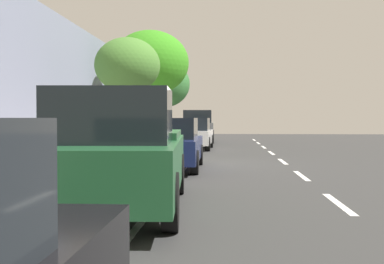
# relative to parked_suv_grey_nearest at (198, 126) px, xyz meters

# --- Properties ---
(ground) EXTENTS (61.22, 61.22, 0.00)m
(ground) POSITION_rel_parked_suv_grey_nearest_xyz_m (-0.55, 14.46, -1.03)
(ground) COLOR #323232
(sidewalk) EXTENTS (3.44, 38.26, 0.13)m
(sidewalk) POSITION_rel_parked_suv_grey_nearest_xyz_m (2.81, 14.46, -0.96)
(sidewalk) COLOR #AB948F
(sidewalk) RESTS_ON ground
(curb_edge) EXTENTS (0.16, 38.26, 0.13)m
(curb_edge) POSITION_rel_parked_suv_grey_nearest_xyz_m (1.01, 14.46, -0.96)
(curb_edge) COLOR gray
(curb_edge) RESTS_ON ground
(lane_stripe_centre) EXTENTS (0.14, 35.80, 0.01)m
(lane_stripe_centre) POSITION_rel_parked_suv_grey_nearest_xyz_m (-3.68, 13.23, -1.02)
(lane_stripe_centre) COLOR white
(lane_stripe_centre) RESTS_ON ground
(lane_stripe_bike_edge) EXTENTS (0.12, 38.26, 0.01)m
(lane_stripe_bike_edge) POSITION_rel_parked_suv_grey_nearest_xyz_m (-0.46, 14.46, -1.02)
(lane_stripe_bike_edge) COLOR white
(lane_stripe_bike_edge) RESTS_ON ground
(building_facade) EXTENTS (0.50, 38.26, 5.41)m
(building_facade) POSITION_rel_parked_suv_grey_nearest_xyz_m (4.78, 14.46, 1.68)
(building_facade) COLOR slate
(building_facade) RESTS_ON ground
(parked_suv_grey_nearest) EXTENTS (2.04, 4.74, 1.99)m
(parked_suv_grey_nearest) POSITION_rel_parked_suv_grey_nearest_xyz_m (0.00, 0.00, 0.00)
(parked_suv_grey_nearest) COLOR slate
(parked_suv_grey_nearest) RESTS_ON ground
(parked_sedan_white_second) EXTENTS (1.91, 4.44, 1.52)m
(parked_sedan_white_second) POSITION_rel_parked_suv_grey_nearest_xyz_m (-0.11, 6.73, -0.27)
(parked_sedan_white_second) COLOR white
(parked_sedan_white_second) RESTS_ON ground
(parked_sedan_dark_blue_mid) EXTENTS (1.86, 4.41, 1.52)m
(parked_sedan_dark_blue_mid) POSITION_rel_parked_suv_grey_nearest_xyz_m (-0.04, 16.00, -0.27)
(parked_sedan_dark_blue_mid) COLOR navy
(parked_sedan_dark_blue_mid) RESTS_ON ground
(parked_pickup_green_far) EXTENTS (2.29, 5.41, 1.95)m
(parked_pickup_green_far) POSITION_rel_parked_suv_grey_nearest_xyz_m (0.05, 22.48, -0.13)
(parked_pickup_green_far) COLOR #1E512D
(parked_pickup_green_far) RESTS_ON ground
(bicycle_at_curb) EXTENTS (1.70, 0.46, 0.72)m
(bicycle_at_curb) POSITION_rel_parked_suv_grey_nearest_xyz_m (0.55, 11.47, -0.67)
(bicycle_at_curb) COLOR black
(bicycle_at_curb) RESTS_ON ground
(cyclist_with_backpack) EXTENTS (0.44, 0.62, 1.65)m
(cyclist_with_backpack) POSITION_rel_parked_suv_grey_nearest_xyz_m (0.77, 11.02, -0.03)
(cyclist_with_backpack) COLOR #C6B284
(cyclist_with_backpack) RESTS_ON ground
(street_tree_near_cyclist) EXTENTS (2.99, 2.99, 4.78)m
(street_tree_near_cyclist) POSITION_rel_parked_suv_grey_nearest_xyz_m (1.90, 1.63, 2.49)
(street_tree_near_cyclist) COLOR #4B3630
(street_tree_near_cyclist) RESTS_ON sidewalk
(street_tree_mid_block) EXTENTS (3.69, 3.69, 5.57)m
(street_tree_mid_block) POSITION_rel_parked_suv_grey_nearest_xyz_m (1.90, 7.14, 3.10)
(street_tree_mid_block) COLOR #4F4220
(street_tree_mid_block) RESTS_ON sidewalk
(street_tree_far_end) EXTENTS (2.40, 2.40, 4.34)m
(street_tree_far_end) POSITION_rel_parked_suv_grey_nearest_xyz_m (1.90, 12.64, 2.37)
(street_tree_far_end) COLOR brown
(street_tree_far_end) RESTS_ON sidewalk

